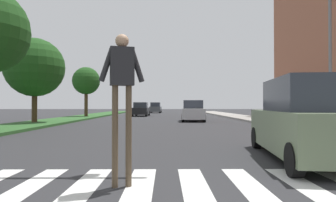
{
  "coord_description": "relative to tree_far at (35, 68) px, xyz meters",
  "views": [
    {
      "loc": [
        0.42,
        2.81,
        1.33
      ],
      "look_at": [
        0.53,
        16.18,
        1.51
      ],
      "focal_mm": 31.41,
      "sensor_mm": 36.0,
      "label": 1
    }
  ],
  "objects": [
    {
      "name": "sedan_far_horizon",
      "position": [
        7.35,
        29.45,
        -3.1
      ],
      "size": [
        2.03,
        4.34,
        1.77
      ],
      "color": "#474C51",
      "rests_on": "ground_plane"
    },
    {
      "name": "pedestrian_performer",
      "position": [
        8.33,
        -15.5,
        -2.26
      ],
      "size": [
        0.74,
        0.32,
        2.49
      ],
      "color": "brown",
      "rests_on": "ground_plane"
    },
    {
      "name": "sidewalk_right",
      "position": [
        16.97,
        4.9,
        -3.84
      ],
      "size": [
        3.0,
        64.0,
        0.15
      ],
      "primitive_type": "cube",
      "color": "#9E9991",
      "rests_on": "ground_plane"
    },
    {
      "name": "tree_far",
      "position": [
        0.0,
        0.0,
        0.0
      ],
      "size": [
        4.03,
        4.03,
        5.8
      ],
      "color": "#4C3823",
      "rests_on": "median_strip"
    },
    {
      "name": "ground_plane",
      "position": [
        8.62,
        6.9,
        -3.92
      ],
      "size": [
        140.0,
        140.0,
        0.0
      ],
      "primitive_type": "plane",
      "color": "#2D2D30"
    },
    {
      "name": "sedan_distant",
      "position": [
        6.09,
        15.05,
        -3.15
      ],
      "size": [
        1.95,
        4.49,
        1.65
      ],
      "color": "black",
      "rests_on": "ground_plane"
    },
    {
      "name": "suv_crossing",
      "position": [
        12.49,
        -13.23,
        -2.99
      ],
      "size": [
        2.46,
        4.79,
        1.97
      ],
      "color": "gray",
      "rests_on": "ground_plane"
    },
    {
      "name": "median_strip",
      "position": [
        0.4,
        4.9,
        -3.84
      ],
      "size": [
        3.38,
        64.0,
        0.15
      ],
      "primitive_type": "cube",
      "color": "#2D5B28",
      "rests_on": "ground_plane"
    },
    {
      "name": "street_lamp_right",
      "position": [
        16.37,
        -7.17,
        0.68
      ],
      "size": [
        1.02,
        0.24,
        7.5
      ],
      "color": "slate",
      "rests_on": "sidewalk_right"
    },
    {
      "name": "sedan_midblock",
      "position": [
        11.32,
        3.98,
        -3.12
      ],
      "size": [
        2.12,
        4.27,
        1.72
      ],
      "color": "#B7B7BC",
      "rests_on": "ground_plane"
    },
    {
      "name": "tree_distant",
      "position": [
        0.59,
        10.93,
        -0.04
      ],
      "size": [
        2.9,
        2.9,
        5.22
      ],
      "color": "#4C3823",
      "rests_on": "median_strip"
    },
    {
      "name": "crosswalk",
      "position": [
        8.62,
        -15.31,
        -3.91
      ],
      "size": [
        7.65,
        2.2,
        0.01
      ],
      "color": "silver",
      "rests_on": "ground_plane"
    }
  ]
}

